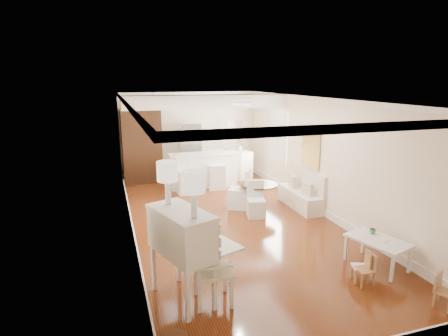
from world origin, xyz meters
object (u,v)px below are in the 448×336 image
slip_chair_near (256,199)px  breakfast_counter (203,170)px  kids_chair_a (365,269)px  bar_stool_right (216,169)px  secretary_bureau (182,256)px  kids_chair_b (361,267)px  sideboard (239,164)px  gustavian_armchair (213,270)px  kids_chair_c (445,292)px  slip_chair_far (239,189)px  bar_stool_left (185,175)px  fridge (201,151)px  kids_table (377,253)px  pantry_cabinet (142,146)px  dining_table (258,196)px

slip_chair_near → breakfast_counter: bearing=113.2°
kids_chair_a → bar_stool_right: 5.93m
secretary_bureau → kids_chair_b: secretary_bureau is taller
kids_chair_a → breakfast_counter: size_ratio=0.26×
kids_chair_b → sideboard: bearing=-163.4°
slip_chair_near → kids_chair_b: bearing=-68.9°
gustavian_armchair → kids_chair_c: bearing=-104.9°
kids_chair_b → sideboard: sideboard is taller
breakfast_counter → bar_stool_right: (0.31, -0.35, 0.08)m
gustavian_armchair → slip_chair_far: 4.17m
bar_stool_left → fridge: 1.88m
secretary_bureau → breakfast_counter: size_ratio=0.69×
kids_table → pantry_cabinet: bearing=116.0°
bar_stool_right → fridge: 1.44m
slip_chair_far → breakfast_counter: size_ratio=0.49×
dining_table → sideboard: 2.97m
slip_chair_near → kids_chair_a: bearing=-69.2°
breakfast_counter → kids_chair_b: bearing=-80.2°
bar_stool_left → sideboard: (2.04, 1.13, -0.08)m
kids_chair_b → pantry_cabinet: (-2.75, 7.21, 0.89)m
fridge → kids_chair_a: bearing=-83.3°
kids_chair_c → fridge: fridge is taller
secretary_bureau → sideboard: 7.07m
kids_chair_c → slip_chair_far: (-1.36, 4.94, 0.25)m
kids_chair_c → slip_chair_far: 5.13m
pantry_cabinet → sideboard: pantry_cabinet is taller
kids_table → slip_chair_far: (-1.27, 3.61, 0.25)m
gustavian_armchair → sideboard: size_ratio=1.03×
bar_stool_left → fridge: bearing=57.5°
kids_chair_b → bar_stool_right: bar_stool_right is taller
dining_table → kids_chair_b: bearing=-86.5°
secretary_bureau → slip_chair_near: size_ratio=1.65×
kids_table → bar_stool_left: size_ratio=0.92×
kids_chair_a → kids_chair_b: (0.00, 0.11, -0.01)m
bar_stool_right → pantry_cabinet: bearing=148.9°
dining_table → bar_stool_left: (-1.51, 1.79, 0.23)m
kids_table → dining_table: dining_table is taller
slip_chair_near → breakfast_counter: breakfast_counter is taller
kids_chair_b → bar_stool_right: bearing=-153.4°
kids_chair_c → bar_stool_left: bearing=86.5°
secretary_bureau → dining_table: size_ratio=1.48×
dining_table → secretary_bureau: bearing=-127.6°
kids_table → breakfast_counter: 6.02m
kids_table → breakfast_counter: bearing=105.9°
fridge → sideboard: fridge is taller
breakfast_counter → pantry_cabinet: (-1.70, 1.08, 0.63)m
gustavian_armchair → fridge: fridge is taller
dining_table → slip_chair_far: bearing=157.0°
gustavian_armchair → fridge: bearing=-7.4°
sideboard → gustavian_armchair: bearing=-125.8°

